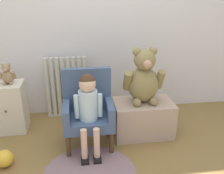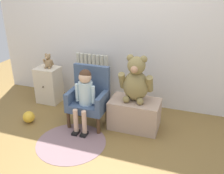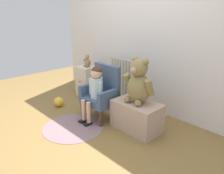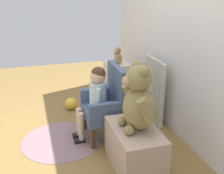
{
  "view_description": "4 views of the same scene",
  "coord_description": "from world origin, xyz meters",
  "px_view_note": "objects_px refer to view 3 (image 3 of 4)",
  "views": [
    {
      "loc": [
        -0.21,
        -1.68,
        1.45
      ],
      "look_at": [
        0.09,
        0.42,
        0.59
      ],
      "focal_mm": 40.0,
      "sensor_mm": 36.0,
      "label": 1
    },
    {
      "loc": [
        1.04,
        -2.08,
        1.71
      ],
      "look_at": [
        0.17,
        0.42,
        0.55
      ],
      "focal_mm": 40.0,
      "sensor_mm": 36.0,
      "label": 2
    },
    {
      "loc": [
        1.99,
        -1.4,
        1.42
      ],
      "look_at": [
        0.1,
        0.41,
        0.51
      ],
      "focal_mm": 35.0,
      "sensor_mm": 36.0,
      "label": 3
    },
    {
      "loc": [
        2.33,
        -0.24,
        1.5
      ],
      "look_at": [
        0.08,
        0.43,
        0.62
      ],
      "focal_mm": 45.0,
      "sensor_mm": 36.0,
      "label": 4
    }
  ],
  "objects_px": {
    "floor_rug": "(73,127)",
    "small_dresser": "(87,81)",
    "radiator": "(121,81)",
    "child_armchair": "(102,93)",
    "small_teddy_bear": "(87,61)",
    "low_bench": "(137,116)",
    "large_teddy_bear": "(139,83)",
    "toy_ball": "(59,102)",
    "child_figure": "(95,86)"
  },
  "relations": [
    {
      "from": "toy_ball",
      "to": "small_dresser",
      "type": "bearing_deg",
      "value": 96.44
    },
    {
      "from": "child_figure",
      "to": "large_teddy_bear",
      "type": "bearing_deg",
      "value": 21.59
    },
    {
      "from": "low_bench",
      "to": "small_teddy_bear",
      "type": "height_order",
      "value": "small_teddy_bear"
    },
    {
      "from": "small_dresser",
      "to": "child_figure",
      "type": "distance_m",
      "value": 0.97
    },
    {
      "from": "radiator",
      "to": "small_dresser",
      "type": "relative_size",
      "value": 1.35
    },
    {
      "from": "small_teddy_bear",
      "to": "toy_ball",
      "type": "distance_m",
      "value": 0.83
    },
    {
      "from": "small_dresser",
      "to": "floor_rug",
      "type": "relative_size",
      "value": 0.67
    },
    {
      "from": "radiator",
      "to": "low_bench",
      "type": "height_order",
      "value": "radiator"
    },
    {
      "from": "child_figure",
      "to": "floor_rug",
      "type": "xyz_separation_m",
      "value": [
        -0.02,
        -0.36,
        -0.49
      ]
    },
    {
      "from": "large_teddy_bear",
      "to": "small_teddy_bear",
      "type": "xyz_separation_m",
      "value": [
        -1.34,
        0.26,
        0.02
      ]
    },
    {
      "from": "radiator",
      "to": "child_figure",
      "type": "xyz_separation_m",
      "value": [
        0.22,
        -0.72,
        0.13
      ]
    },
    {
      "from": "low_bench",
      "to": "large_teddy_bear",
      "type": "xyz_separation_m",
      "value": [
        -0.01,
        0.02,
        0.43
      ]
    },
    {
      "from": "low_bench",
      "to": "large_teddy_bear",
      "type": "bearing_deg",
      "value": 103.21
    },
    {
      "from": "small_dresser",
      "to": "toy_ball",
      "type": "relative_size",
      "value": 3.52
    },
    {
      "from": "child_figure",
      "to": "floor_rug",
      "type": "bearing_deg",
      "value": -93.86
    },
    {
      "from": "small_teddy_bear",
      "to": "floor_rug",
      "type": "relative_size",
      "value": 0.27
    },
    {
      "from": "child_armchair",
      "to": "toy_ball",
      "type": "height_order",
      "value": "child_armchair"
    },
    {
      "from": "child_armchair",
      "to": "large_teddy_bear",
      "type": "relative_size",
      "value": 1.33
    },
    {
      "from": "radiator",
      "to": "small_dresser",
      "type": "xyz_separation_m",
      "value": [
        -0.59,
        -0.25,
        -0.09
      ]
    },
    {
      "from": "child_figure",
      "to": "low_bench",
      "type": "relative_size",
      "value": 1.25
    },
    {
      "from": "floor_rug",
      "to": "small_dresser",
      "type": "bearing_deg",
      "value": 133.36
    },
    {
      "from": "child_figure",
      "to": "small_teddy_bear",
      "type": "bearing_deg",
      "value": 148.63
    },
    {
      "from": "child_armchair",
      "to": "small_teddy_bear",
      "type": "height_order",
      "value": "same"
    },
    {
      "from": "toy_ball",
      "to": "low_bench",
      "type": "bearing_deg",
      "value": 14.75
    },
    {
      "from": "small_teddy_bear",
      "to": "child_armchair",
      "type": "bearing_deg",
      "value": -24.86
    },
    {
      "from": "small_teddy_bear",
      "to": "large_teddy_bear",
      "type": "bearing_deg",
      "value": -10.79
    },
    {
      "from": "small_dresser",
      "to": "child_figure",
      "type": "bearing_deg",
      "value": -30.23
    },
    {
      "from": "child_armchair",
      "to": "child_figure",
      "type": "height_order",
      "value": "child_figure"
    },
    {
      "from": "small_teddy_bear",
      "to": "small_dresser",
      "type": "bearing_deg",
      "value": -173.51
    },
    {
      "from": "small_dresser",
      "to": "child_armchair",
      "type": "relative_size",
      "value": 0.71
    },
    {
      "from": "low_bench",
      "to": "toy_ball",
      "type": "height_order",
      "value": "low_bench"
    },
    {
      "from": "low_bench",
      "to": "child_armchair",
      "type": "bearing_deg",
      "value": -171.52
    },
    {
      "from": "low_bench",
      "to": "toy_ball",
      "type": "relative_size",
      "value": 3.97
    },
    {
      "from": "low_bench",
      "to": "large_teddy_bear",
      "type": "relative_size",
      "value": 1.07
    },
    {
      "from": "radiator",
      "to": "low_bench",
      "type": "bearing_deg",
      "value": -33.82
    },
    {
      "from": "child_figure",
      "to": "toy_ball",
      "type": "bearing_deg",
      "value": -168.92
    },
    {
      "from": "radiator",
      "to": "floor_rug",
      "type": "xyz_separation_m",
      "value": [
        0.19,
        -1.08,
        -0.35
      ]
    },
    {
      "from": "child_figure",
      "to": "floor_rug",
      "type": "height_order",
      "value": "child_figure"
    },
    {
      "from": "small_dresser",
      "to": "low_bench",
      "type": "height_order",
      "value": "small_dresser"
    },
    {
      "from": "child_armchair",
      "to": "child_figure",
      "type": "distance_m",
      "value": 0.17
    },
    {
      "from": "small_dresser",
      "to": "large_teddy_bear",
      "type": "distance_m",
      "value": 1.43
    },
    {
      "from": "low_bench",
      "to": "child_figure",
      "type": "bearing_deg",
      "value": -160.61
    },
    {
      "from": "small_dresser",
      "to": "child_armchair",
      "type": "bearing_deg",
      "value": -23.83
    },
    {
      "from": "small_teddy_bear",
      "to": "low_bench",
      "type": "bearing_deg",
      "value": -11.67
    },
    {
      "from": "small_teddy_bear",
      "to": "radiator",
      "type": "bearing_deg",
      "value": 23.58
    },
    {
      "from": "child_figure",
      "to": "floor_rug",
      "type": "distance_m",
      "value": 0.61
    },
    {
      "from": "child_figure",
      "to": "large_teddy_bear",
      "type": "height_order",
      "value": "large_teddy_bear"
    },
    {
      "from": "child_armchair",
      "to": "toy_ball",
      "type": "xyz_separation_m",
      "value": [
        -0.74,
        -0.26,
        -0.29
      ]
    },
    {
      "from": "child_armchair",
      "to": "floor_rug",
      "type": "xyz_separation_m",
      "value": [
        -0.02,
        -0.48,
        -0.36
      ]
    },
    {
      "from": "low_bench",
      "to": "floor_rug",
      "type": "xyz_separation_m",
      "value": [
        -0.59,
        -0.56,
        -0.18
      ]
    }
  ]
}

